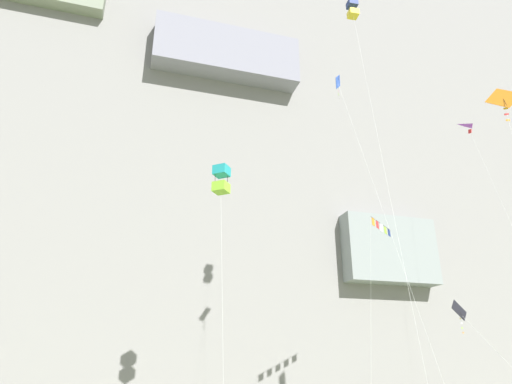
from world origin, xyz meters
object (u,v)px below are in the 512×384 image
(kite_diamond_low_left, at_px, (345,102))
(kite_box_high_center, at_px, (353,10))
(kite_banner_upper_left, at_px, (381,232))
(kite_box_near_cliff, at_px, (221,180))
(kite_diamond_far_left, at_px, (464,316))
(kite_diamond_mid_right, at_px, (504,104))
(kite_delta_high_left, at_px, (475,133))

(kite_diamond_low_left, relative_size, kite_box_high_center, 0.81)
(kite_box_high_center, bearing_deg, kite_banner_upper_left, 55.18)
(kite_box_near_cliff, bearing_deg, kite_diamond_far_left, -17.32)
(kite_diamond_far_left, relative_size, kite_box_near_cliff, 0.43)
(kite_diamond_low_left, distance_m, kite_diamond_mid_right, 10.48)
(kite_diamond_mid_right, distance_m, kite_delta_high_left, 19.09)
(kite_diamond_far_left, relative_size, kite_diamond_low_left, 0.30)
(kite_box_high_center, bearing_deg, kite_diamond_far_left, 7.15)
(kite_box_near_cliff, bearing_deg, kite_box_high_center, -31.94)
(kite_diamond_low_left, distance_m, kite_delta_high_left, 23.10)
(kite_diamond_mid_right, bearing_deg, kite_diamond_far_left, 123.62)
(kite_diamond_low_left, relative_size, kite_box_near_cliff, 1.44)
(kite_diamond_low_left, distance_m, kite_box_near_cliff, 10.50)
(kite_box_near_cliff, bearing_deg, kite_diamond_mid_right, -26.30)
(kite_banner_upper_left, xyz_separation_m, kite_box_high_center, (-5.20, -7.48, 14.74))
(kite_box_near_cliff, distance_m, kite_delta_high_left, 31.09)
(kite_box_high_center, distance_m, kite_delta_high_left, 22.70)
(kite_diamond_low_left, bearing_deg, kite_banner_upper_left, 46.38)
(kite_diamond_mid_right, xyz_separation_m, kite_delta_high_left, (11.28, 13.76, 6.92))
(kite_banner_upper_left, height_order, kite_delta_high_left, kite_delta_high_left)
(kite_box_near_cliff, height_order, kite_delta_high_left, kite_delta_high_left)
(kite_box_high_center, distance_m, kite_diamond_mid_right, 12.68)
(kite_diamond_low_left, relative_size, kite_diamond_mid_right, 1.12)
(kite_diamond_far_left, xyz_separation_m, kite_delta_high_left, (13.93, 9.78, 20.32))
(kite_banner_upper_left, relative_size, kite_diamond_low_left, 0.59)
(kite_diamond_far_left, xyz_separation_m, kite_diamond_low_left, (-6.60, 0.73, 14.81))
(kite_banner_upper_left, height_order, kite_diamond_mid_right, kite_diamond_mid_right)
(kite_delta_high_left, bearing_deg, kite_diamond_mid_right, -129.36)
(kite_box_high_center, relative_size, kite_delta_high_left, 1.06)
(kite_banner_upper_left, distance_m, kite_box_high_center, 17.33)
(kite_diamond_low_left, xyz_separation_m, kite_box_high_center, (0.50, -1.50, 7.18))
(kite_box_near_cliff, distance_m, kite_box_high_center, 16.21)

